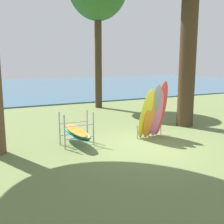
% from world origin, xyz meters
% --- Properties ---
extents(ground_plane, '(80.00, 80.00, 0.00)m').
position_xyz_m(ground_plane, '(0.00, 0.00, 0.00)').
color(ground_plane, olive).
extents(lake_water, '(80.00, 36.00, 0.10)m').
position_xyz_m(lake_water, '(0.00, 29.08, 0.05)').
color(lake_water, '#38607A').
rests_on(lake_water, ground).
extents(leaning_board_pile, '(1.42, 0.81, 2.32)m').
position_xyz_m(leaning_board_pile, '(0.88, 0.67, 1.04)').
color(leaning_board_pile, yellow).
rests_on(leaning_board_pile, ground).
extents(board_storage_rack, '(1.15, 2.13, 1.25)m').
position_xyz_m(board_storage_rack, '(-2.22, 1.17, 0.50)').
color(board_storage_rack, '#9EA0A5').
rests_on(board_storage_rack, ground).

